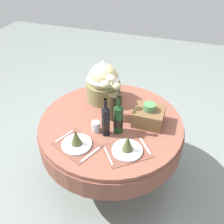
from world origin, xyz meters
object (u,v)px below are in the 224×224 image
object	(u,v)px
dining_table	(111,133)
place_setting_left	(76,141)
wine_bottle_left	(118,118)
woven_basket_side_right	(149,116)
gift_tub_back_left	(103,80)
tumbler_near_right	(96,127)
flower_vase	(114,100)
place_setting_right	(127,147)
wine_bottle_right	(106,121)

from	to	relation	value
dining_table	place_setting_left	world-z (taller)	place_setting_left
wine_bottle_left	place_setting_left	bearing A→B (deg)	-134.95
wine_bottle_left	woven_basket_side_right	distance (m)	0.30
place_setting_left	gift_tub_back_left	xyz separation A→B (m)	(-0.02, 0.68, 0.17)
wine_bottle_left	tumbler_near_right	size ratio (longest dim) A/B	4.09
flower_vase	place_setting_left	bearing A→B (deg)	-111.33
woven_basket_side_right	wine_bottle_left	bearing A→B (deg)	-138.54
flower_vase	woven_basket_side_right	xyz separation A→B (m)	(0.31, 0.02, -0.11)
place_setting_right	flower_vase	xyz separation A→B (m)	(-0.23, 0.37, 0.14)
wine_bottle_right	tumbler_near_right	size ratio (longest dim) A/B	3.92
wine_bottle_left	gift_tub_back_left	distance (m)	0.51
gift_tub_back_left	wine_bottle_right	bearing A→B (deg)	-68.10
flower_vase	gift_tub_back_left	bearing A→B (deg)	126.60
dining_table	gift_tub_back_left	size ratio (longest dim) A/B	3.08
gift_tub_back_left	woven_basket_side_right	size ratio (longest dim) A/B	1.65
place_setting_right	dining_table	bearing A→B (deg)	127.53
wine_bottle_right	gift_tub_back_left	distance (m)	0.53
wine_bottle_right	woven_basket_side_right	distance (m)	0.40
dining_table	wine_bottle_right	xyz separation A→B (m)	(0.01, -0.17, 0.28)
place_setting_right	gift_tub_back_left	size ratio (longest dim) A/B	1.01
place_setting_right	tumbler_near_right	distance (m)	0.35
place_setting_right	flower_vase	size ratio (longest dim) A/B	0.97
place_setting_right	woven_basket_side_right	bearing A→B (deg)	78.23
tumbler_near_right	woven_basket_side_right	world-z (taller)	woven_basket_side_right
dining_table	place_setting_left	distance (m)	0.45
place_setting_left	wine_bottle_left	bearing A→B (deg)	45.05
dining_table	tumbler_near_right	distance (m)	0.26
wine_bottle_right	gift_tub_back_left	world-z (taller)	gift_tub_back_left
place_setting_left	dining_table	bearing A→B (deg)	66.32
place_setting_left	flower_vase	xyz separation A→B (m)	(0.17, 0.43, 0.14)
wine_bottle_left	woven_basket_side_right	size ratio (longest dim) A/B	1.45
flower_vase	gift_tub_back_left	world-z (taller)	flower_vase
wine_bottle_left	wine_bottle_right	xyz separation A→B (m)	(-0.09, -0.06, -0.00)
tumbler_near_right	place_setting_left	bearing A→B (deg)	-111.14
place_setting_left	woven_basket_side_right	world-z (taller)	woven_basket_side_right
dining_table	place_setting_right	world-z (taller)	place_setting_right
place_setting_right	woven_basket_side_right	xyz separation A→B (m)	(0.08, 0.39, 0.03)
place_setting_left	gift_tub_back_left	distance (m)	0.70
flower_vase	tumbler_near_right	xyz separation A→B (m)	(-0.09, -0.22, -0.14)
dining_table	wine_bottle_left	bearing A→B (deg)	-47.04
tumbler_near_right	flower_vase	bearing A→B (deg)	68.49
place_setting_left	woven_basket_side_right	bearing A→B (deg)	43.48
place_setting_left	flower_vase	size ratio (longest dim) A/B	0.95
flower_vase	dining_table	bearing A→B (deg)	-95.54
tumbler_near_right	wine_bottle_right	bearing A→B (deg)	-7.87
dining_table	tumbler_near_right	bearing A→B (deg)	-116.91
flower_vase	woven_basket_side_right	distance (m)	0.33
place_setting_right	wine_bottle_left	xyz separation A→B (m)	(-0.14, 0.20, 0.09)
dining_table	place_setting_right	xyz separation A→B (m)	(0.24, -0.31, 0.18)
dining_table	gift_tub_back_left	world-z (taller)	gift_tub_back_left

